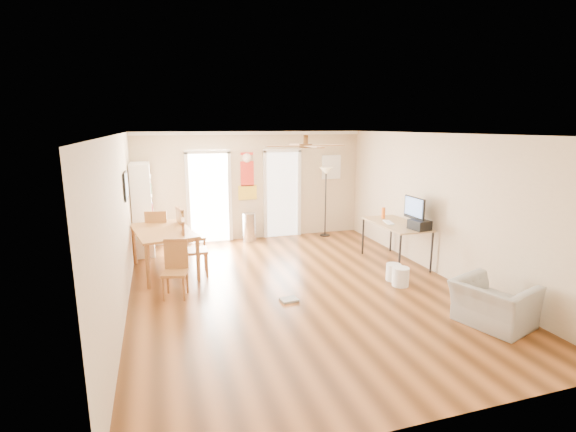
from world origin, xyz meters
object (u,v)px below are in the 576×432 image
object	(u,v)px
torchiere_lamp	(326,202)
computer_desk	(395,243)
dining_chair_far	(158,235)
trash_can	(249,227)
dining_chair_right_a	(191,235)
wastebasket_a	(401,277)
dining_chair_right_b	(195,248)
dining_chair_near	(175,270)
printer	(419,225)
wastebasket_b	(393,272)
armchair	(493,304)
bookshelf	(142,209)
dining_table	(164,251)

from	to	relation	value
torchiere_lamp	computer_desk	size ratio (longest dim) A/B	1.13
dining_chair_far	trash_can	xyz separation A→B (m)	(2.08, 0.78, -0.17)
dining_chair_right_a	wastebasket_a	bearing A→B (deg)	-137.69
trash_can	dining_chair_far	bearing A→B (deg)	-159.48
dining_chair_right_b	dining_chair_far	world-z (taller)	dining_chair_right_b
computer_desk	dining_chair_near	bearing A→B (deg)	-173.43
dining_chair_right_a	trash_can	distance (m)	1.86
printer	wastebasket_a	world-z (taller)	printer
wastebasket_b	armchair	distance (m)	1.98
dining_chair_right_b	computer_desk	world-z (taller)	dining_chair_right_b
bookshelf	wastebasket_b	size ratio (longest dim) A/B	6.43
dining_chair_far	armchair	world-z (taller)	dining_chair_far
bookshelf	armchair	distance (m)	6.90
armchair	trash_can	bearing A→B (deg)	5.46
dining_chair_right_a	torchiere_lamp	distance (m)	3.57
wastebasket_b	wastebasket_a	bearing A→B (deg)	-94.91
dining_chair_far	torchiere_lamp	distance (m)	4.10
torchiere_lamp	wastebasket_b	world-z (taller)	torchiere_lamp
dining_table	torchiere_lamp	size ratio (longest dim) A/B	0.95
trash_can	armchair	xyz separation A→B (m)	(2.31, -5.29, -0.04)
dining_table	dining_chair_far	size ratio (longest dim) A/B	1.58
dining_chair_near	bookshelf	bearing A→B (deg)	114.78
dining_chair_right_b	torchiere_lamp	world-z (taller)	torchiere_lamp
torchiere_lamp	wastebasket_a	distance (m)	3.62
dining_chair_far	printer	xyz separation A→B (m)	(4.69, -2.27, 0.39)
dining_table	printer	distance (m)	4.84
dining_chair_far	wastebasket_a	distance (m)	4.90
dining_chair_right_b	trash_can	world-z (taller)	dining_chair_right_b
dining_chair_right_b	armchair	distance (m)	4.99
dining_table	dining_chair_right_a	size ratio (longest dim) A/B	1.46
dining_chair_near	torchiere_lamp	bearing A→B (deg)	51.24
bookshelf	torchiere_lamp	world-z (taller)	bookshelf
computer_desk	armchair	bearing A→B (deg)	-93.39
wastebasket_a	wastebasket_b	bearing A→B (deg)	85.09
trash_can	printer	xyz separation A→B (m)	(2.61, -3.05, 0.56)
trash_can	wastebasket_a	world-z (taller)	trash_can
computer_desk	wastebasket_a	bearing A→B (deg)	-116.61
bookshelf	armchair	world-z (taller)	bookshelf
dining_chair_far	bookshelf	bearing A→B (deg)	-52.14
wastebasket_a	dining_chair_far	bearing A→B (deg)	144.47
bookshelf	printer	world-z (taller)	bookshelf
dining_chair_right_a	torchiere_lamp	world-z (taller)	torchiere_lamp
torchiere_lamp	dining_chair_near	bearing A→B (deg)	-142.64
dining_table	torchiere_lamp	distance (m)	4.26
dining_chair_far	printer	world-z (taller)	dining_chair_far
bookshelf	dining_chair_far	bearing A→B (deg)	-73.52
dining_chair_right_a	dining_table	bearing A→B (deg)	119.52
dining_table	dining_chair_near	bearing A→B (deg)	-84.12
wastebasket_a	armchair	world-z (taller)	armchair
dining_chair_far	torchiere_lamp	xyz separation A→B (m)	(4.02, 0.72, 0.34)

